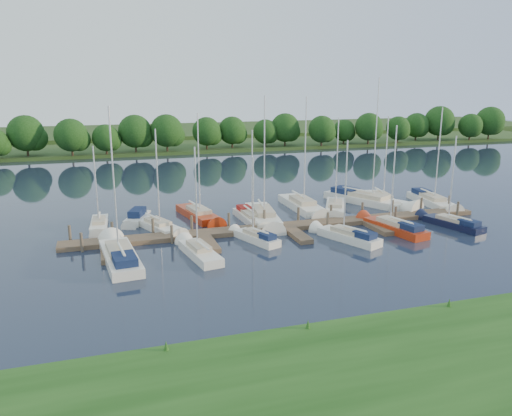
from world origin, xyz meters
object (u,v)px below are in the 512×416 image
object	(u,v)px
motorboat	(137,219)
sailboat_n_5	(264,218)
sailboat_n_0	(99,226)
dock	(289,228)
sailboat_s_2	(256,238)

from	to	relation	value
motorboat	sailboat_n_5	world-z (taller)	sailboat_n_5
sailboat_n_0	motorboat	world-z (taller)	sailboat_n_0
sailboat_n_0	sailboat_n_5	distance (m)	15.61
dock	sailboat_n_5	bearing A→B (deg)	106.78
dock	sailboat_n_0	distance (m)	17.68
sailboat_n_0	sailboat_n_5	world-z (taller)	sailboat_n_5
sailboat_n_0	sailboat_s_2	distance (m)	15.14
dock	sailboat_n_5	size ratio (longest dim) A/B	3.18
sailboat_n_0	motorboat	distance (m)	3.74
sailboat_s_2	sailboat_n_5	bearing A→B (deg)	44.80
motorboat	sailboat_n_5	bearing A→B (deg)	-174.36
motorboat	sailboat_n_5	xyz separation A→B (m)	(11.93, -3.32, -0.05)
dock	motorboat	xyz separation A→B (m)	(-13.10, 7.19, 0.13)
sailboat_n_5	dock	bearing A→B (deg)	114.76
motorboat	sailboat_s_2	distance (m)	13.14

